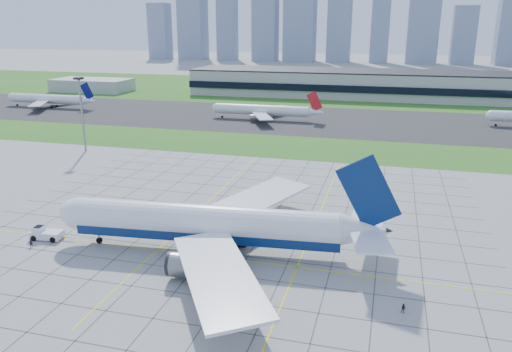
# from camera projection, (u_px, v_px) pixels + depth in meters

# --- Properties ---
(ground) EXTENTS (1400.00, 1400.00, 0.00)m
(ground) POSITION_uv_depth(u_px,v_px,m) (208.00, 252.00, 97.54)
(ground) COLOR #9E9E98
(ground) RESTS_ON ground
(grass_median) EXTENTS (700.00, 35.00, 0.04)m
(grass_median) POSITION_uv_depth(u_px,v_px,m) (295.00, 147.00, 180.61)
(grass_median) COLOR #286C1F
(grass_median) RESTS_ON ground
(asphalt_taxiway) EXTENTS (700.00, 75.00, 0.04)m
(asphalt_taxiway) POSITION_uv_depth(u_px,v_px,m) (318.00, 120.00, 231.37)
(asphalt_taxiway) COLOR #383838
(asphalt_taxiway) RESTS_ON ground
(grass_far) EXTENTS (700.00, 145.00, 0.04)m
(grass_far) POSITION_uv_depth(u_px,v_px,m) (342.00, 91.00, 332.91)
(grass_far) COLOR #286C1F
(grass_far) RESTS_ON ground
(apron_markings) EXTENTS (120.00, 130.00, 0.03)m
(apron_markings) POSITION_uv_depth(u_px,v_px,m) (228.00, 230.00, 107.66)
(apron_markings) COLOR #474744
(apron_markings) RESTS_ON ground
(terminal) EXTENTS (260.00, 43.00, 15.80)m
(terminal) POSITION_uv_depth(u_px,v_px,m) (406.00, 85.00, 297.38)
(terminal) COLOR #B7B7B2
(terminal) RESTS_ON ground
(service_block) EXTENTS (50.00, 25.00, 8.00)m
(service_block) POSITION_uv_depth(u_px,v_px,m) (92.00, 85.00, 330.35)
(service_block) COLOR #B7B7B2
(service_block) RESTS_ON ground
(light_mast) EXTENTS (2.50, 2.50, 25.60)m
(light_mast) POSITION_uv_depth(u_px,v_px,m) (81.00, 105.00, 170.38)
(light_mast) COLOR gray
(light_mast) RESTS_ON ground
(city_skyline) EXTENTS (523.00, 32.40, 160.00)m
(city_skyline) POSITION_uv_depth(u_px,v_px,m) (361.00, 9.00, 562.48)
(city_skyline) COLOR #818FA9
(city_skyline) RESTS_ON ground
(airliner) EXTENTS (66.84, 67.46, 21.04)m
(airliner) POSITION_uv_depth(u_px,v_px,m) (209.00, 224.00, 95.87)
(airliner) COLOR white
(airliner) RESTS_ON ground
(pushback_tug) EXTENTS (9.51, 3.80, 2.62)m
(pushback_tug) POSITION_uv_depth(u_px,v_px,m) (45.00, 233.00, 103.10)
(pushback_tug) COLOR white
(pushback_tug) RESTS_ON ground
(crew_near) EXTENTS (0.76, 0.75, 1.78)m
(crew_near) POSITION_uv_depth(u_px,v_px,m) (31.00, 243.00, 99.40)
(crew_near) COLOR black
(crew_near) RESTS_ON ground
(crew_far) EXTENTS (0.81, 0.66, 1.56)m
(crew_far) POSITION_uv_depth(u_px,v_px,m) (404.00, 308.00, 76.61)
(crew_far) COLOR black
(crew_far) RESTS_ON ground
(distant_jet_0) EXTENTS (50.44, 42.66, 14.08)m
(distant_jet_0) POSITION_uv_depth(u_px,v_px,m) (48.00, 99.00, 265.63)
(distant_jet_0) COLOR white
(distant_jet_0) RESTS_ON ground
(distant_jet_1) EXTENTS (50.11, 42.66, 14.08)m
(distant_jet_1) POSITION_uv_depth(u_px,v_px,m) (263.00, 110.00, 231.16)
(distant_jet_1) COLOR white
(distant_jet_1) RESTS_ON ground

